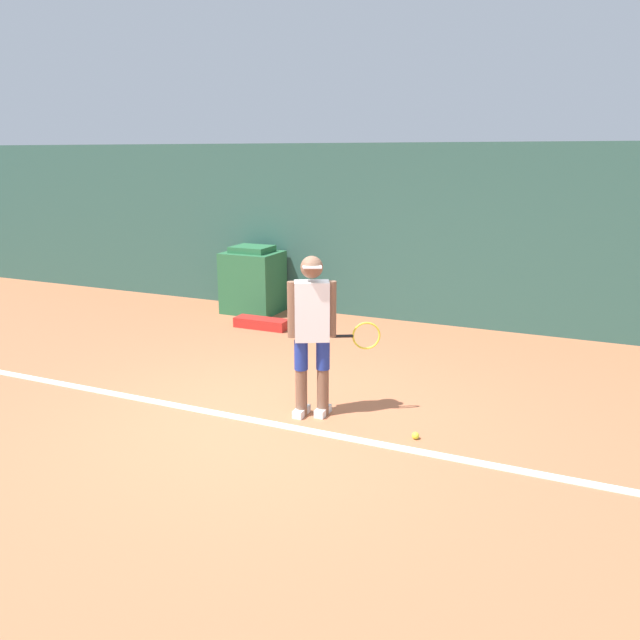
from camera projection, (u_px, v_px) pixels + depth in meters
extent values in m
plane|color=#B76642|center=(268.00, 418.00, 6.33)|extent=(24.00, 24.00, 0.00)
cube|color=#2D564C|center=(396.00, 234.00, 9.78)|extent=(24.00, 0.10, 2.76)
cube|color=white|center=(263.00, 422.00, 6.23)|extent=(21.60, 0.10, 0.01)
cylinder|color=brown|center=(301.00, 392.00, 6.34)|extent=(0.12, 0.12, 0.50)
cylinder|color=navy|center=(301.00, 355.00, 6.24)|extent=(0.14, 0.14, 0.31)
cube|color=white|center=(302.00, 411.00, 6.40)|extent=(0.10, 0.24, 0.08)
cylinder|color=brown|center=(323.00, 392.00, 6.36)|extent=(0.12, 0.12, 0.50)
cylinder|color=navy|center=(323.00, 354.00, 6.25)|extent=(0.14, 0.14, 0.31)
cube|color=white|center=(323.00, 411.00, 6.41)|extent=(0.10, 0.24, 0.08)
cube|color=white|center=(312.00, 311.00, 6.13)|extent=(0.39, 0.33, 0.60)
sphere|color=brown|center=(312.00, 267.00, 6.02)|extent=(0.22, 0.22, 0.22)
cube|color=white|center=(312.00, 267.00, 5.92)|extent=(0.21, 0.19, 0.02)
cylinder|color=brown|center=(292.00, 310.00, 6.11)|extent=(0.09, 0.09, 0.56)
cylinder|color=brown|center=(332.00, 309.00, 6.14)|extent=(0.09, 0.09, 0.56)
cylinder|color=black|center=(342.00, 336.00, 6.21)|extent=(0.21, 0.13, 0.03)
torus|color=yellow|center=(366.00, 336.00, 6.23)|extent=(0.26, 0.15, 0.29)
sphere|color=#D1E533|center=(415.00, 436.00, 5.86)|extent=(0.07, 0.07, 0.07)
cube|color=#28663D|center=(253.00, 282.00, 10.48)|extent=(0.90, 0.77, 1.02)
cube|color=#28663D|center=(252.00, 249.00, 10.33)|extent=(0.63, 0.54, 0.10)
cube|color=#B2231E|center=(262.00, 323.00, 9.59)|extent=(0.85, 0.28, 0.15)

